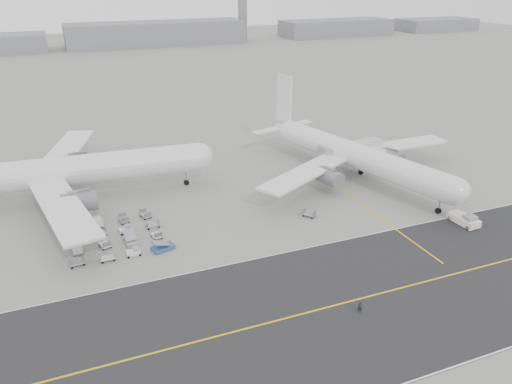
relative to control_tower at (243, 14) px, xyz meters
name	(u,v)px	position (x,y,z in m)	size (l,w,h in m)	color
ground	(238,255)	(-100.00, -265.00, -16.25)	(700.00, 700.00, 0.00)	gray
taxiway	(316,310)	(-94.98, -282.98, -16.24)	(220.00, 59.00, 0.03)	#252528
horizon_buildings	(142,46)	(-70.00, -5.00, -16.25)	(520.00, 28.00, 28.00)	gray
control_tower	(243,14)	(0.00, 0.00, 0.00)	(7.00, 7.00, 31.25)	gray
airliner_a	(63,172)	(-125.26, -231.15, -10.01)	(62.89, 62.05, 21.68)	white
airliner_b	(354,155)	(-64.28, -243.04, -10.59)	(54.58, 55.79, 19.67)	white
pushback_tug	(465,219)	(-56.80, -270.24, -15.34)	(3.10, 7.78, 2.21)	white
jet_bridge	(352,150)	(-61.19, -237.50, -11.67)	(17.55, 4.77, 6.57)	gray
gse_cluster	(116,240)	(-118.19, -252.03, -16.25)	(20.99, 20.24, 1.87)	gray
stray_dolly	(309,216)	(-82.33, -256.70, -16.25)	(1.47, 2.38, 1.47)	silver
ground_crew_a	(360,307)	(-89.50, -285.62, -15.34)	(0.67, 0.44, 1.82)	black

